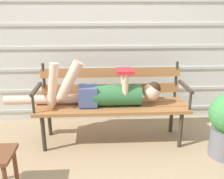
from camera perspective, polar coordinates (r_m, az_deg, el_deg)
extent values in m
plane|color=tan|center=(2.92, 0.12, -12.34)|extent=(12.00, 12.00, 0.00)
cube|color=beige|center=(3.27, -0.64, 14.41)|extent=(4.69, 0.06, 2.53)
cube|color=#B7B7AD|center=(3.50, -0.55, -4.38)|extent=(4.69, 0.02, 0.04)
cube|color=#B7B7AD|center=(3.40, -0.57, 0.01)|extent=(4.69, 0.02, 0.04)
cube|color=#B7B7AD|center=(3.32, -0.58, 4.63)|extent=(4.69, 0.02, 0.04)
cube|color=#B7B7AD|center=(3.27, -0.60, 9.44)|extent=(4.69, 0.02, 0.04)
cube|color=#B7B7AD|center=(3.23, -0.61, 14.37)|extent=(4.69, 0.02, 0.04)
cube|color=#B7B7AD|center=(3.23, -0.63, 19.37)|extent=(4.69, 0.02, 0.04)
cube|color=#9E6638|center=(2.69, 0.18, -5.03)|extent=(1.67, 0.14, 0.04)
cube|color=#9E6638|center=(2.83, 0.00, -3.81)|extent=(1.67, 0.14, 0.04)
cube|color=#9E6638|center=(2.97, -0.16, -2.70)|extent=(1.67, 0.14, 0.04)
cube|color=#9E6638|center=(2.99, -0.24, 0.21)|extent=(1.60, 0.05, 0.11)
cube|color=#9E6638|center=(2.94, -0.24, 3.85)|extent=(1.60, 0.05, 0.11)
cylinder|color=#382D23|center=(3.03, -14.95, 1.72)|extent=(0.03, 0.03, 0.43)
cylinder|color=#382D23|center=(3.10, 14.12, 2.18)|extent=(0.03, 0.03, 0.43)
cylinder|color=#382D23|center=(2.82, -15.10, -9.52)|extent=(0.04, 0.04, 0.41)
cylinder|color=#382D23|center=(2.89, 15.08, -8.76)|extent=(0.04, 0.04, 0.41)
cylinder|color=#382D23|center=(3.13, -13.83, -6.50)|extent=(0.04, 0.04, 0.41)
cylinder|color=#382D23|center=(3.20, 13.15, -5.90)|extent=(0.04, 0.04, 0.41)
cube|color=#382D23|center=(2.83, -16.62, 0.10)|extent=(0.04, 0.43, 0.03)
cylinder|color=#382D23|center=(2.70, -17.25, -3.10)|extent=(0.03, 0.03, 0.20)
cube|color=#382D23|center=(2.91, 16.14, 0.65)|extent=(0.04, 0.43, 0.03)
cylinder|color=#382D23|center=(2.79, 17.12, -2.42)|extent=(0.03, 0.03, 0.20)
cylinder|color=#33703D|center=(2.78, 1.20, -1.20)|extent=(0.52, 0.23, 0.23)
cube|color=#475684|center=(2.78, -5.37, -1.32)|extent=(0.20, 0.22, 0.21)
sphere|color=beige|center=(2.83, 8.87, -0.48)|extent=(0.19, 0.19, 0.19)
sphere|color=#382314|center=(2.82, 9.30, 0.17)|extent=(0.16, 0.16, 0.16)
cylinder|color=beige|center=(2.68, -9.49, 2.05)|extent=(0.31, 0.11, 0.44)
cylinder|color=beige|center=(2.71, -13.10, 1.19)|extent=(0.15, 0.09, 0.46)
cylinder|color=beige|center=(2.92, -15.15, -2.22)|extent=(0.84, 0.10, 0.10)
cylinder|color=beige|center=(2.68, 3.00, 0.84)|extent=(0.06, 0.06, 0.26)
cylinder|color=beige|center=(2.83, 2.66, 1.81)|extent=(0.06, 0.06, 0.26)
cube|color=red|center=(2.71, 2.87, 4.22)|extent=(0.18, 0.25, 0.04)
cylinder|color=brown|center=(2.43, -20.80, -15.75)|extent=(0.04, 0.04, 0.36)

